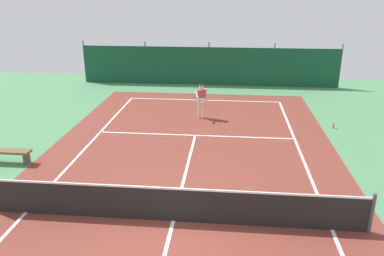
{
  "coord_description": "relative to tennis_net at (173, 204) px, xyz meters",
  "views": [
    {
      "loc": [
        1.37,
        -8.75,
        5.82
      ],
      "look_at": [
        0.02,
        4.85,
        0.9
      ],
      "focal_mm": 36.18,
      "sensor_mm": 36.0,
      "label": 1
    }
  ],
  "objects": [
    {
      "name": "back_fence",
      "position": [
        -0.0,
        16.1,
        0.16
      ],
      "size": [
        16.3,
        0.98,
        2.7
      ],
      "color": "#14472D",
      "rests_on": "ground"
    },
    {
      "name": "tennis_ball_near_player",
      "position": [
        -1.2,
        6.04,
        -0.48
      ],
      "size": [
        0.07,
        0.07,
        0.07
      ],
      "primitive_type": "sphere",
      "color": "#CCDB33",
      "rests_on": "ground"
    },
    {
      "name": "court_surface",
      "position": [
        0.0,
        0.0,
        -0.51
      ],
      "size": [
        11.02,
        26.6,
        0.01
      ],
      "color": "brown",
      "rests_on": "ground"
    },
    {
      "name": "courtside_bench",
      "position": [
        -6.31,
        3.05,
        -0.14
      ],
      "size": [
        1.6,
        0.4,
        0.49
      ],
      "color": "brown",
      "rests_on": "ground"
    },
    {
      "name": "tennis_player",
      "position": [
        0.06,
        8.79,
        0.45
      ],
      "size": [
        0.57,
        0.82,
        1.64
      ],
      "rotation": [
        0.0,
        0.0,
        3.49
      ],
      "color": "beige",
      "rests_on": "ground"
    },
    {
      "name": "ground_plane",
      "position": [
        0.0,
        0.0,
        -0.51
      ],
      "size": [
        36.0,
        36.0,
        0.0
      ],
      "primitive_type": "plane",
      "color": "#4C8456"
    },
    {
      "name": "water_bottle",
      "position": [
        6.02,
        7.94,
        -0.39
      ],
      "size": [
        0.08,
        0.08,
        0.24
      ],
      "primitive_type": "cylinder",
      "color": "#D84C38",
      "rests_on": "ground"
    },
    {
      "name": "tennis_net",
      "position": [
        0.0,
        0.0,
        0.0
      ],
      "size": [
        10.12,
        0.1,
        1.1
      ],
      "color": "black",
      "rests_on": "ground"
    }
  ]
}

